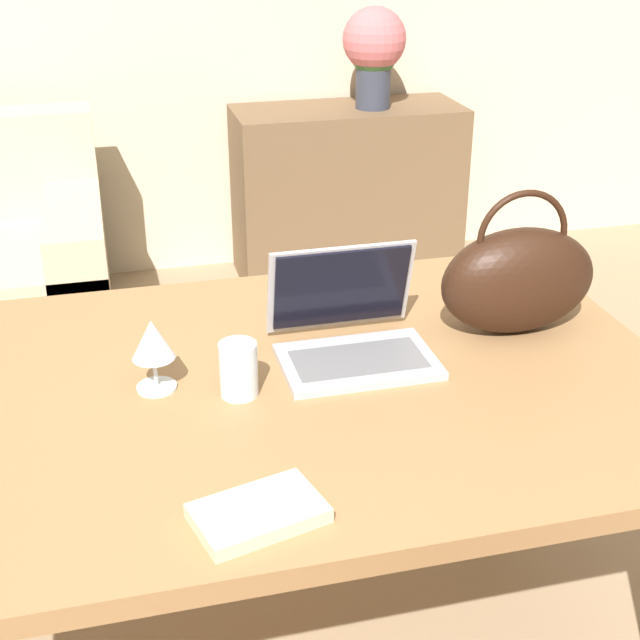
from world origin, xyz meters
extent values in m
cube|color=olive|center=(-0.05, 0.69, 0.71)|extent=(1.54, 1.03, 0.04)
cylinder|color=olive|center=(0.66, 1.15, 0.34)|extent=(0.06, 0.06, 0.69)
cube|color=#C1B293|center=(-0.45, 2.45, 0.28)|extent=(0.20, 0.87, 0.56)
cube|color=brown|center=(0.70, 2.85, 0.37)|extent=(0.97, 0.40, 0.74)
cube|color=#ADADB2|center=(0.11, 0.71, 0.74)|extent=(0.30, 0.20, 0.02)
cube|color=slate|center=(0.11, 0.71, 0.75)|extent=(0.26, 0.13, 0.00)
cube|color=#ADADB2|center=(0.11, 0.85, 0.84)|extent=(0.30, 0.06, 0.20)
cube|color=black|center=(0.11, 0.84, 0.84)|extent=(0.28, 0.06, 0.18)
cylinder|color=silver|center=(-0.13, 0.66, 0.78)|extent=(0.07, 0.07, 0.11)
cylinder|color=silver|center=(-0.28, 0.72, 0.73)|extent=(0.08, 0.08, 0.01)
cylinder|color=silver|center=(-0.28, 0.72, 0.77)|extent=(0.01, 0.01, 0.06)
cone|color=silver|center=(-0.28, 0.72, 0.83)|extent=(0.08, 0.08, 0.08)
ellipsoid|color=black|center=(0.47, 0.78, 0.84)|extent=(0.34, 0.15, 0.23)
torus|color=black|center=(0.47, 0.78, 0.94)|extent=(0.20, 0.01, 0.20)
cylinder|color=#333847|center=(0.79, 2.82, 0.84)|extent=(0.15, 0.15, 0.18)
sphere|color=#3D6B38|center=(0.79, 2.82, 0.97)|extent=(0.20, 0.20, 0.20)
sphere|color=#C6666B|center=(0.79, 2.82, 1.02)|extent=(0.26, 0.26, 0.26)
cube|color=beige|center=(-0.17, 0.29, 0.74)|extent=(0.21, 0.17, 0.02)
camera|label=1|loc=(-0.34, -0.76, 1.58)|focal=50.00mm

